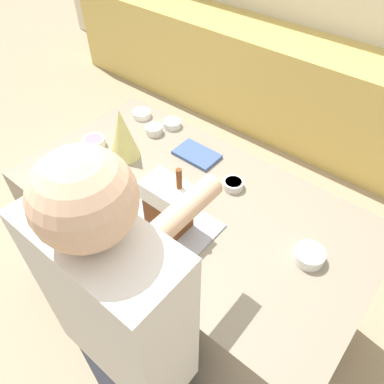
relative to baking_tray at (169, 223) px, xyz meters
name	(u,v)px	position (x,y,z in m)	size (l,w,h in m)	color
ground_plane	(191,294)	(-0.02, 0.18, -0.91)	(12.00, 12.00, 0.00)	tan
back_cabinet_block	(337,107)	(-0.02, 2.17, -0.46)	(6.00, 0.60, 0.90)	#DBBC60
kitchen_island	(190,254)	(-0.02, 0.18, -0.46)	(1.77, 0.96, 0.91)	gray
baking_tray	(169,223)	(0.00, 0.00, 0.00)	(0.42, 0.31, 0.01)	#9E9EA8
gingerbread_house	(168,204)	(0.00, 0.00, 0.13)	(0.21, 0.14, 0.34)	brown
decorative_tree	(122,134)	(-0.51, 0.21, 0.14)	(0.16, 0.16, 0.29)	#DBD675
candy_bowl_near_tray_right	(154,129)	(-0.53, 0.46, 0.02)	(0.10, 0.10, 0.05)	silver
candy_bowl_beside_tree	(172,123)	(-0.49, 0.58, 0.02)	(0.10, 0.10, 0.04)	white
candy_bowl_center_rear	(309,255)	(0.58, 0.23, 0.02)	(0.13, 0.13, 0.05)	white
candy_bowl_front_corner	(233,184)	(0.09, 0.38, 0.02)	(0.10, 0.10, 0.04)	silver
candy_bowl_far_right	(94,142)	(-0.71, 0.16, 0.02)	(0.12, 0.12, 0.05)	silver
candy_bowl_behind_tray	(142,114)	(-0.70, 0.53, 0.02)	(0.11, 0.11, 0.04)	white
cookbook	(197,155)	(-0.21, 0.46, 0.01)	(0.24, 0.15, 0.02)	#3F598C
person	(128,344)	(0.26, -0.50, 0.01)	(0.47, 0.58, 1.78)	#424C6B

